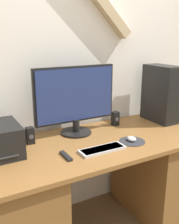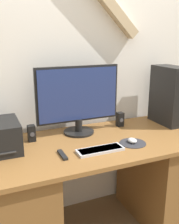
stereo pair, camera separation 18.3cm
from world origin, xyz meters
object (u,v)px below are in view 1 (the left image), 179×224
(computer_tower, at_px, (161,94))
(remote_control, at_px, (66,156))
(keyboard, at_px, (102,149))
(monitor, at_px, (75,98))
(speaker_left, at_px, (30,136))
(mouse, at_px, (132,139))
(speaker_right, at_px, (115,118))

(computer_tower, height_order, remote_control, computer_tower)
(keyboard, bearing_deg, computer_tower, 20.77)
(keyboard, bearing_deg, monitor, 91.15)
(speaker_left, distance_m, remote_control, 0.36)
(computer_tower, xyz_separation_m, speaker_left, (-1.19, 0.05, -0.19))
(mouse, height_order, computer_tower, computer_tower)
(speaker_right, bearing_deg, mouse, -105.54)
(mouse, height_order, speaker_right, speaker_right)
(mouse, bearing_deg, monitor, 128.74)
(computer_tower, bearing_deg, speaker_left, 177.40)
(speaker_left, xyz_separation_m, remote_control, (0.13, -0.33, -0.05))
(mouse, xyz_separation_m, computer_tower, (0.53, 0.27, 0.23))
(keyboard, distance_m, speaker_right, 0.54)
(mouse, relative_size, remote_control, 0.54)
(speaker_right, relative_size, remote_control, 0.83)
(keyboard, distance_m, computer_tower, 0.89)
(remote_control, bearing_deg, mouse, 0.44)
(keyboard, height_order, speaker_left, speaker_left)
(computer_tower, relative_size, speaker_left, 4.15)
(monitor, xyz_separation_m, computer_tower, (0.81, -0.08, -0.04))
(keyboard, distance_m, speaker_left, 0.53)
(computer_tower, relative_size, remote_control, 3.43)
(mouse, bearing_deg, remote_control, -179.56)
(computer_tower, relative_size, speaker_right, 4.15)
(keyboard, xyz_separation_m, speaker_right, (0.37, 0.39, 0.05))
(monitor, relative_size, speaker_left, 5.51)
(speaker_left, bearing_deg, keyboard, -42.88)
(monitor, relative_size, speaker_right, 5.51)
(speaker_left, bearing_deg, monitor, 4.01)
(speaker_left, relative_size, remote_control, 0.83)
(computer_tower, bearing_deg, speaker_right, 168.25)
(monitor, height_order, mouse, monitor)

